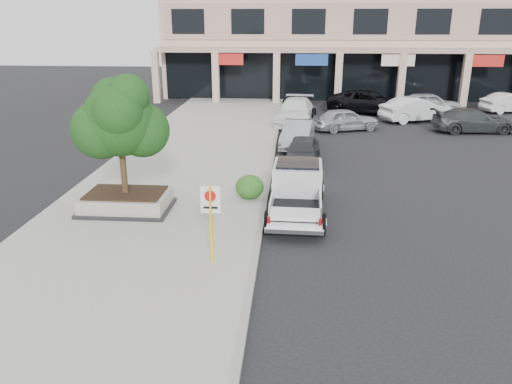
{
  "coord_description": "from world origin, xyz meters",
  "views": [
    {
      "loc": [
        -0.52,
        -14.38,
        6.73
      ],
      "look_at": [
        -1.73,
        1.5,
        1.17
      ],
      "focal_mm": 35.0,
      "sensor_mm": 36.0,
      "label": 1
    }
  ],
  "objects_px": {
    "lot_car_a": "(346,119)",
    "curb_car_d": "(299,107)",
    "curb_car_c": "(295,111)",
    "lot_car_b": "(416,109)",
    "lot_car_d": "(368,102)",
    "pickup_truck": "(297,192)",
    "curb_car_a": "(302,151)",
    "curb_car_b": "(298,134)",
    "planter": "(126,201)",
    "no_parking_sign": "(211,214)",
    "lot_car_f": "(510,103)",
    "lot_car_c": "(473,121)",
    "lot_car_e": "(429,103)",
    "planter_tree": "(124,120)"
  },
  "relations": [
    {
      "from": "planter_tree",
      "to": "lot_car_f",
      "type": "relative_size",
      "value": 0.91
    },
    {
      "from": "lot_car_d",
      "to": "lot_car_e",
      "type": "height_order",
      "value": "lot_car_d"
    },
    {
      "from": "planter_tree",
      "to": "curb_car_b",
      "type": "height_order",
      "value": "planter_tree"
    },
    {
      "from": "no_parking_sign",
      "to": "lot_car_f",
      "type": "distance_m",
      "value": 32.17
    },
    {
      "from": "planter",
      "to": "lot_car_f",
      "type": "bearing_deg",
      "value": 45.3
    },
    {
      "from": "lot_car_f",
      "to": "planter",
      "type": "bearing_deg",
      "value": 118.01
    },
    {
      "from": "lot_car_c",
      "to": "lot_car_d",
      "type": "relative_size",
      "value": 0.83
    },
    {
      "from": "planter_tree",
      "to": "lot_car_d",
      "type": "relative_size",
      "value": 0.66
    },
    {
      "from": "pickup_truck",
      "to": "lot_car_a",
      "type": "distance_m",
      "value": 14.9
    },
    {
      "from": "curb_car_c",
      "to": "lot_car_e",
      "type": "height_order",
      "value": "curb_car_c"
    },
    {
      "from": "curb_car_b",
      "to": "curb_car_a",
      "type": "bearing_deg",
      "value": -79.73
    },
    {
      "from": "curb_car_a",
      "to": "curb_car_d",
      "type": "distance_m",
      "value": 12.66
    },
    {
      "from": "pickup_truck",
      "to": "lot_car_d",
      "type": "bearing_deg",
      "value": 77.25
    },
    {
      "from": "planter",
      "to": "lot_car_c",
      "type": "distance_m",
      "value": 22.84
    },
    {
      "from": "curb_car_c",
      "to": "curb_car_d",
      "type": "distance_m",
      "value": 2.62
    },
    {
      "from": "lot_car_a",
      "to": "curb_car_d",
      "type": "bearing_deg",
      "value": 12.54
    },
    {
      "from": "planter",
      "to": "no_parking_sign",
      "type": "distance_m",
      "value": 5.52
    },
    {
      "from": "no_parking_sign",
      "to": "lot_car_a",
      "type": "bearing_deg",
      "value": 73.77
    },
    {
      "from": "lot_car_d",
      "to": "lot_car_e",
      "type": "relative_size",
      "value": 1.29
    },
    {
      "from": "lot_car_c",
      "to": "curb_car_b",
      "type": "bearing_deg",
      "value": 108.45
    },
    {
      "from": "lot_car_b",
      "to": "lot_car_e",
      "type": "height_order",
      "value": "lot_car_b"
    },
    {
      "from": "lot_car_a",
      "to": "lot_car_d",
      "type": "height_order",
      "value": "lot_car_d"
    },
    {
      "from": "lot_car_d",
      "to": "curb_car_b",
      "type": "bearing_deg",
      "value": 172.78
    },
    {
      "from": "no_parking_sign",
      "to": "pickup_truck",
      "type": "height_order",
      "value": "no_parking_sign"
    },
    {
      "from": "planter",
      "to": "lot_car_f",
      "type": "relative_size",
      "value": 0.73
    },
    {
      "from": "curb_car_b",
      "to": "pickup_truck",
      "type": "bearing_deg",
      "value": -83.63
    },
    {
      "from": "no_parking_sign",
      "to": "lot_car_d",
      "type": "bearing_deg",
      "value": 72.96
    },
    {
      "from": "pickup_truck",
      "to": "lot_car_a",
      "type": "relative_size",
      "value": 1.3
    },
    {
      "from": "lot_car_e",
      "to": "planter_tree",
      "type": "bearing_deg",
      "value": 133.42
    },
    {
      "from": "planter_tree",
      "to": "no_parking_sign",
      "type": "height_order",
      "value": "planter_tree"
    },
    {
      "from": "pickup_truck",
      "to": "curb_car_a",
      "type": "relative_size",
      "value": 1.38
    },
    {
      "from": "curb_car_a",
      "to": "lot_car_d",
      "type": "bearing_deg",
      "value": 76.78
    },
    {
      "from": "lot_car_a",
      "to": "lot_car_f",
      "type": "xyz_separation_m",
      "value": [
        12.98,
        7.47,
        0.01
      ]
    },
    {
      "from": "curb_car_d",
      "to": "lot_car_d",
      "type": "height_order",
      "value": "lot_car_d"
    },
    {
      "from": "curb_car_b",
      "to": "lot_car_f",
      "type": "height_order",
      "value": "lot_car_f"
    },
    {
      "from": "lot_car_b",
      "to": "lot_car_c",
      "type": "height_order",
      "value": "lot_car_b"
    },
    {
      "from": "pickup_truck",
      "to": "curb_car_a",
      "type": "height_order",
      "value": "pickup_truck"
    },
    {
      "from": "lot_car_b",
      "to": "pickup_truck",
      "type": "bearing_deg",
      "value": 131.8
    },
    {
      "from": "planter",
      "to": "curb_car_a",
      "type": "bearing_deg",
      "value": 47.24
    },
    {
      "from": "lot_car_d",
      "to": "lot_car_f",
      "type": "distance_m",
      "value": 10.78
    },
    {
      "from": "no_parking_sign",
      "to": "lot_car_e",
      "type": "bearing_deg",
      "value": 64.24
    },
    {
      "from": "curb_car_b",
      "to": "curb_car_d",
      "type": "distance_m",
      "value": 9.12
    },
    {
      "from": "lot_car_d",
      "to": "lot_car_e",
      "type": "xyz_separation_m",
      "value": [
        4.44,
        -0.01,
        -0.04
      ]
    },
    {
      "from": "pickup_truck",
      "to": "curb_car_b",
      "type": "xyz_separation_m",
      "value": [
        0.07,
        10.08,
        -0.13
      ]
    },
    {
      "from": "no_parking_sign",
      "to": "lot_car_f",
      "type": "relative_size",
      "value": 0.53
    },
    {
      "from": "planter_tree",
      "to": "curb_car_d",
      "type": "bearing_deg",
      "value": 72.4
    },
    {
      "from": "curb_car_c",
      "to": "lot_car_b",
      "type": "height_order",
      "value": "curb_car_c"
    },
    {
      "from": "curb_car_b",
      "to": "planter",
      "type": "bearing_deg",
      "value": -113.87
    },
    {
      "from": "curb_car_c",
      "to": "pickup_truck",
      "type": "bearing_deg",
      "value": -83.13
    },
    {
      "from": "curb_car_a",
      "to": "curb_car_c",
      "type": "relative_size",
      "value": 0.69
    }
  ]
}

